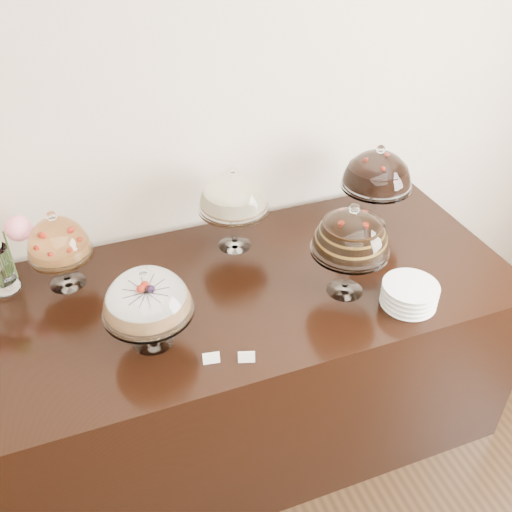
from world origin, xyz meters
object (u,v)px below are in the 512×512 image
object	(u,v)px
display_counter	(252,359)
cake_stand_sugar_sponge	(147,297)
cake_stand_fruit_tart	(58,241)
cake_stand_dark_choco	(377,173)
cake_stand_choco_layer	(351,235)
cake_stand_cheesecake	(233,195)
plate_stack	(409,295)

from	to	relation	value
display_counter	cake_stand_sugar_sponge	bearing A→B (deg)	-158.02
cake_stand_sugar_sponge	cake_stand_fruit_tart	size ratio (longest dim) A/B	1.00
display_counter	cake_stand_dark_choco	xyz separation A→B (m)	(0.69, 0.23, 0.72)
cake_stand_choco_layer	cake_stand_cheesecake	xyz separation A→B (m)	(-0.32, 0.46, -0.01)
plate_stack	display_counter	bearing A→B (deg)	148.08
display_counter	cake_stand_sugar_sponge	distance (m)	0.83
cake_stand_sugar_sponge	plate_stack	bearing A→B (deg)	-8.65
cake_stand_choco_layer	cake_stand_cheesecake	distance (m)	0.56
cake_stand_fruit_tart	plate_stack	bearing A→B (deg)	-26.06
display_counter	cake_stand_sugar_sponge	size ratio (longest dim) A/B	6.31
display_counter	cake_stand_cheesecake	world-z (taller)	cake_stand_cheesecake
display_counter	cake_stand_fruit_tart	distance (m)	1.01
cake_stand_cheesecake	plate_stack	xyz separation A→B (m)	(0.51, -0.63, -0.21)
cake_stand_fruit_tart	cake_stand_choco_layer	bearing A→B (deg)	-23.01
cake_stand_fruit_tart	plate_stack	xyz separation A→B (m)	(1.25, -0.61, -0.16)
cake_stand_choco_layer	display_counter	bearing A→B (deg)	153.40
display_counter	cake_stand_dark_choco	bearing A→B (deg)	18.35
cake_stand_cheesecake	cake_stand_fruit_tart	bearing A→B (deg)	-178.97
cake_stand_cheesecake	cake_stand_fruit_tart	distance (m)	0.74
display_counter	cake_stand_dark_choco	distance (m)	1.03
cake_stand_choco_layer	cake_stand_dark_choco	xyz separation A→B (m)	(0.35, 0.40, -0.00)
cake_stand_fruit_tart	cake_stand_dark_choco	bearing A→B (deg)	-1.95
cake_stand_dark_choco	cake_stand_choco_layer	bearing A→B (deg)	-131.02
cake_stand_sugar_sponge	cake_stand_cheesecake	xyz separation A→B (m)	(0.48, 0.47, 0.05)
cake_stand_sugar_sponge	plate_stack	xyz separation A→B (m)	(0.99, -0.15, -0.17)
cake_stand_cheesecake	plate_stack	bearing A→B (deg)	-50.64
display_counter	cake_stand_cheesecake	distance (m)	0.77
cake_stand_sugar_sponge	cake_stand_cheesecake	world-z (taller)	cake_stand_cheesecake
display_counter	cake_stand_fruit_tart	xyz separation A→B (m)	(-0.71, 0.28, 0.66)
cake_stand_choco_layer	plate_stack	distance (m)	0.34
cake_stand_dark_choco	cake_stand_fruit_tart	size ratio (longest dim) A/B	1.17
cake_stand_choco_layer	cake_stand_fruit_tart	world-z (taller)	cake_stand_choco_layer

